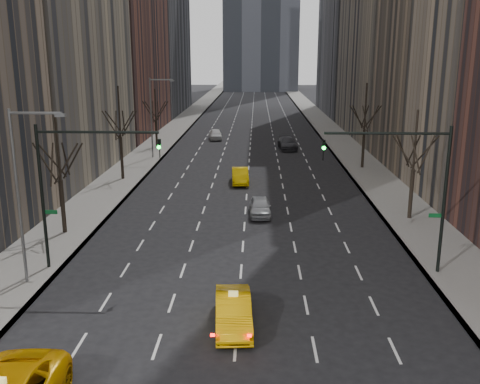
{
  "coord_description": "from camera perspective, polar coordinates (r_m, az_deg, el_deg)",
  "views": [
    {
      "loc": [
        0.79,
        -15.64,
        11.7
      ],
      "look_at": [
        -0.18,
        16.12,
        3.5
      ],
      "focal_mm": 40.0,
      "sensor_mm": 36.0,
      "label": 1
    }
  ],
  "objects": [
    {
      "name": "silver_sedan_ahead",
      "position": [
        39.96,
        2.15,
        -1.56
      ],
      "size": [
        1.7,
        3.99,
        1.34
      ],
      "primitive_type": "imported",
      "rotation": [
        0.0,
        0.0,
        0.03
      ],
      "color": "#989CA0",
      "rests_on": "ground"
    },
    {
      "name": "far_suv_grey",
      "position": [
        68.33,
        5.08,
        5.2
      ],
      "size": [
        2.48,
        5.35,
        1.51
      ],
      "primitive_type": "imported",
      "rotation": [
        0.0,
        0.0,
        0.07
      ],
      "color": "#303035",
      "rests_on": "ground"
    },
    {
      "name": "traffic_mast_right",
      "position": [
        29.52,
        18.09,
        1.6
      ],
      "size": [
        6.69,
        0.39,
        8.0
      ],
      "color": "black",
      "rests_on": "ground"
    },
    {
      "name": "far_taxi",
      "position": [
        49.88,
        0.02,
        1.75
      ],
      "size": [
        1.76,
        4.4,
        1.42
      ],
      "primitive_type": "imported",
      "rotation": [
        0.0,
        0.0,
        0.06
      ],
      "color": "yellow",
      "rests_on": "ground"
    },
    {
      "name": "taxi_sedan",
      "position": [
        24.1,
        -0.71,
        -12.61
      ],
      "size": [
        1.87,
        4.55,
        1.47
      ],
      "primitive_type": "imported",
      "rotation": [
        0.0,
        0.0,
        0.07
      ],
      "color": "#FFB505",
      "rests_on": "ground"
    },
    {
      "name": "streetlight_far",
      "position": [
        62.04,
        -9.16,
        8.67
      ],
      "size": [
        2.83,
        0.22,
        9.0
      ],
      "color": "slate",
      "rests_on": "ground"
    },
    {
      "name": "tree_lw_b",
      "position": [
        36.86,
        -18.59,
        1.2
      ],
      "size": [
        3.36,
        3.5,
        7.82
      ],
      "color": "black",
      "rests_on": "ground"
    },
    {
      "name": "far_car_white",
      "position": [
        76.08,
        -2.62,
        6.17
      ],
      "size": [
        2.15,
        4.44,
        1.46
      ],
      "primitive_type": "imported",
      "rotation": [
        0.0,
        0.0,
        0.1
      ],
      "color": "silver",
      "rests_on": "ground"
    },
    {
      "name": "sidewalk_left",
      "position": [
        87.4,
        -6.88,
        6.73
      ],
      "size": [
        4.5,
        320.0,
        0.15
      ],
      "primitive_type": "cube",
      "color": "slate",
      "rests_on": "ground"
    },
    {
      "name": "tree_lw_d",
      "position": [
        69.32,
        -8.96,
        7.56
      ],
      "size": [
        3.36,
        3.5,
        7.36
      ],
      "color": "black",
      "rests_on": "ground"
    },
    {
      "name": "sidewalk_right",
      "position": [
        87.18,
        9.36,
        6.62
      ],
      "size": [
        4.5,
        320.0,
        0.15
      ],
      "primitive_type": "cube",
      "color": "slate",
      "rests_on": "ground"
    },
    {
      "name": "tree_lw_c",
      "position": [
        51.83,
        -12.61,
        5.62
      ],
      "size": [
        3.36,
        3.5,
        8.74
      ],
      "color": "black",
      "rests_on": "ground"
    },
    {
      "name": "streetlight_near",
      "position": [
        28.8,
        -22.11,
        1.2
      ],
      "size": [
        2.83,
        0.22,
        9.0
      ],
      "color": "slate",
      "rests_on": "ground"
    },
    {
      "name": "tree_rw_b",
      "position": [
        40.07,
        17.98,
        2.27
      ],
      "size": [
        3.36,
        3.5,
        7.82
      ],
      "color": "black",
      "rests_on": "ground"
    },
    {
      "name": "tree_rw_c",
      "position": [
        57.27,
        13.12,
        6.41
      ],
      "size": [
        3.36,
        3.5,
        8.74
      ],
      "color": "black",
      "rests_on": "ground"
    },
    {
      "name": "traffic_mast_left",
      "position": [
        30.01,
        -17.55,
        1.84
      ],
      "size": [
        6.69,
        0.39,
        8.0
      ],
      "color": "black",
      "rests_on": "ground"
    }
  ]
}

